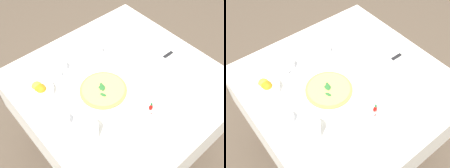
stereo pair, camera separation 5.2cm
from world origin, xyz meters
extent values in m
plane|color=brown|center=(0.00, 0.00, 0.00)|extent=(8.00, 8.00, 0.00)
cube|color=white|center=(0.00, 0.00, 0.73)|extent=(1.10, 1.10, 0.02)
cube|color=white|center=(0.00, -0.54, 0.58)|extent=(1.10, 0.01, 0.28)
cube|color=white|center=(0.00, 0.54, 0.58)|extent=(1.10, 0.01, 0.28)
cube|color=white|center=(-0.54, 0.00, 0.58)|extent=(0.01, 1.10, 0.28)
cube|color=white|center=(0.54, 0.00, 0.58)|extent=(0.01, 1.10, 0.28)
cylinder|color=brown|center=(-0.45, -0.45, 0.36)|extent=(0.06, 0.06, 0.72)
cylinder|color=brown|center=(0.45, -0.45, 0.36)|extent=(0.06, 0.06, 0.72)
cylinder|color=brown|center=(-0.45, 0.45, 0.36)|extent=(0.06, 0.06, 0.72)
cylinder|color=white|center=(0.13, 0.00, 0.74)|extent=(0.22, 0.22, 0.01)
cylinder|color=white|center=(0.13, 0.00, 0.75)|extent=(0.36, 0.36, 0.01)
cylinder|color=tan|center=(0.13, 0.00, 0.76)|extent=(0.26, 0.26, 0.01)
cylinder|color=#EAC66B|center=(0.13, 0.00, 0.77)|extent=(0.23, 0.23, 0.00)
ellipsoid|color=#2D7533|center=(0.12, -0.02, 0.78)|extent=(0.03, 0.04, 0.01)
ellipsoid|color=#2D7533|center=(0.16, 0.03, 0.78)|extent=(0.03, 0.04, 0.01)
ellipsoid|color=#2D7533|center=(0.13, 0.00, 0.78)|extent=(0.04, 0.04, 0.01)
ellipsoid|color=#2D7533|center=(0.13, -0.01, 0.78)|extent=(0.04, 0.04, 0.01)
ellipsoid|color=#2D7533|center=(0.13, -0.02, 0.78)|extent=(0.04, 0.02, 0.01)
cylinder|color=white|center=(0.21, -0.29, 0.74)|extent=(0.13, 0.13, 0.01)
cylinder|color=white|center=(0.21, -0.29, 0.77)|extent=(0.08, 0.08, 0.06)
torus|color=white|center=(0.24, -0.25, 0.78)|extent=(0.03, 0.03, 0.03)
cylinder|color=black|center=(0.21, -0.29, 0.80)|extent=(0.07, 0.07, 0.00)
cylinder|color=white|center=(0.41, 0.03, 0.74)|extent=(0.13, 0.13, 0.01)
cylinder|color=white|center=(0.41, 0.03, 0.77)|extent=(0.08, 0.08, 0.06)
torus|color=white|center=(0.46, 0.00, 0.78)|extent=(0.03, 0.02, 0.03)
cylinder|color=black|center=(0.41, 0.03, 0.80)|extent=(0.07, 0.07, 0.00)
cylinder|color=white|center=(-0.03, -0.26, 0.74)|extent=(0.13, 0.13, 0.01)
cylinder|color=white|center=(-0.03, -0.26, 0.78)|extent=(0.08, 0.08, 0.06)
torus|color=white|center=(-0.04, -0.21, 0.78)|extent=(0.01, 0.04, 0.03)
cylinder|color=black|center=(-0.03, -0.26, 0.80)|extent=(0.07, 0.07, 0.00)
cylinder|color=white|center=(-0.28, 0.25, 0.79)|extent=(0.07, 0.07, 0.10)
cylinder|color=silver|center=(-0.28, 0.25, 0.77)|extent=(0.06, 0.06, 0.06)
cylinder|color=white|center=(0.35, 0.17, 0.80)|extent=(0.08, 0.08, 0.11)
cylinder|color=silver|center=(0.35, 0.17, 0.77)|extent=(0.07, 0.07, 0.05)
cube|color=white|center=(-0.30, 0.05, 0.75)|extent=(0.23, 0.15, 0.02)
cube|color=silver|center=(-0.25, 0.05, 0.76)|extent=(0.12, 0.02, 0.01)
cube|color=black|center=(-0.35, 0.05, 0.77)|extent=(0.08, 0.02, 0.01)
cylinder|color=white|center=(0.39, -0.22, 0.76)|extent=(0.15, 0.15, 0.04)
sphere|color=orange|center=(0.40, -0.22, 0.78)|extent=(0.05, 0.05, 0.05)
sphere|color=orange|center=(0.39, -0.21, 0.78)|extent=(0.06, 0.06, 0.06)
sphere|color=orange|center=(0.39, -0.22, 0.78)|extent=(0.05, 0.05, 0.05)
sphere|color=yellow|center=(0.40, -0.25, 0.78)|extent=(0.06, 0.06, 0.06)
cylinder|color=#B7140F|center=(0.04, 0.26, 0.77)|extent=(0.02, 0.02, 0.05)
cylinder|color=white|center=(0.04, 0.26, 0.77)|extent=(0.02, 0.02, 0.02)
cone|color=#B7140F|center=(0.04, 0.26, 0.80)|extent=(0.02, 0.02, 0.02)
cylinder|color=#1E722D|center=(0.04, 0.26, 0.82)|extent=(0.01, 0.01, 0.01)
cylinder|color=white|center=(0.06, 0.27, 0.76)|extent=(0.03, 0.03, 0.04)
cylinder|color=white|center=(0.06, 0.27, 0.75)|extent=(0.02, 0.02, 0.03)
sphere|color=silver|center=(0.06, 0.27, 0.78)|extent=(0.02, 0.02, 0.02)
cylinder|color=white|center=(0.01, 0.25, 0.76)|extent=(0.03, 0.03, 0.04)
cylinder|color=#38332D|center=(0.01, 0.25, 0.75)|extent=(0.02, 0.02, 0.03)
sphere|color=silver|center=(0.01, 0.25, 0.78)|extent=(0.02, 0.02, 0.02)
camera|label=1|loc=(0.70, 0.73, 1.91)|focal=43.06mm
camera|label=2|loc=(0.66, 0.76, 1.91)|focal=43.06mm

